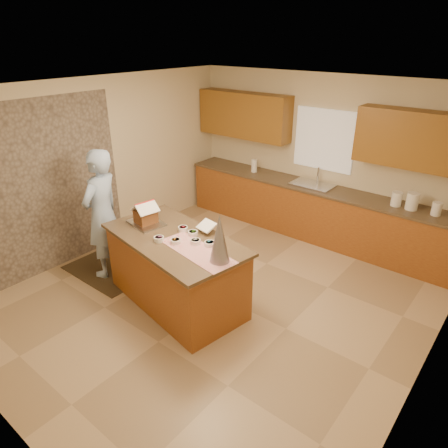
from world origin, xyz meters
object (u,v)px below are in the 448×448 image
at_px(island_base, 176,272).
at_px(boy, 102,214).
at_px(tinsel_tree, 219,238).
at_px(gingerbread_house, 146,215).

xyz_separation_m(island_base, boy, (-1.31, -0.12, 0.49)).
bearing_deg(tinsel_tree, boy, -179.00).
bearing_deg(tinsel_tree, gingerbread_house, 174.49).
relative_size(tinsel_tree, boy, 0.31).
height_order(tinsel_tree, gingerbread_house, tinsel_tree).
height_order(island_base, tinsel_tree, tinsel_tree).
distance_m(island_base, boy, 1.40).
bearing_deg(gingerbread_house, boy, -167.04).
distance_m(boy, gingerbread_house, 0.77).
xyz_separation_m(tinsel_tree, gingerbread_house, (-1.38, 0.13, -0.15)).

